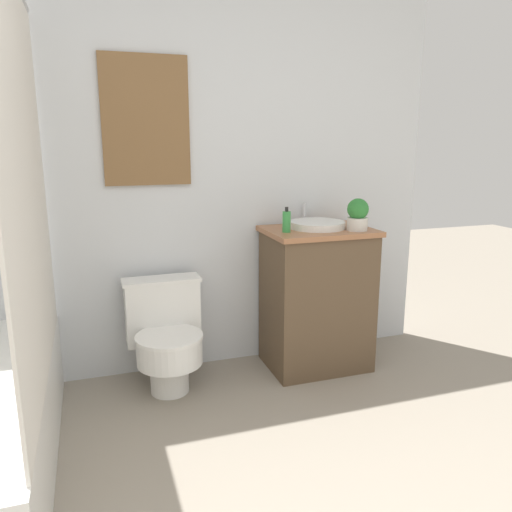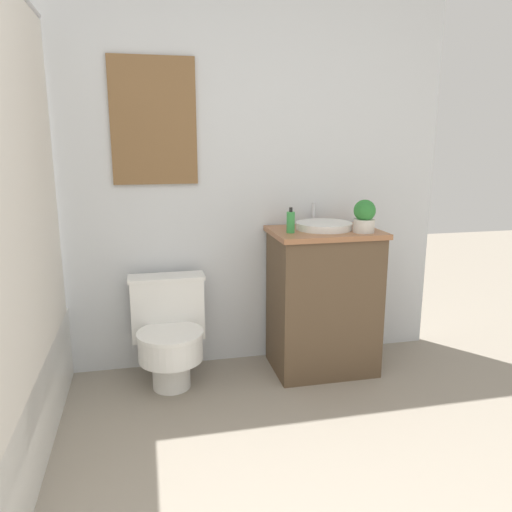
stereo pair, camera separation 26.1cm
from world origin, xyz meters
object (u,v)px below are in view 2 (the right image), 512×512
object	(u,v)px
toilet	(169,331)
sink	(324,226)
soap_bottle	(291,222)
potted_plant	(364,216)

from	to	relation	value
toilet	sink	world-z (taller)	sink
soap_bottle	potted_plant	xyz separation A→B (m)	(0.40, -0.08, 0.03)
potted_plant	sink	bearing A→B (deg)	140.67
sink	potted_plant	bearing A→B (deg)	-39.33
toilet	soap_bottle	bearing A→B (deg)	-4.57
toilet	sink	bearing A→B (deg)	0.94
sink	potted_plant	distance (m)	0.25
sink	soap_bottle	xyz separation A→B (m)	(-0.22, -0.07, 0.04)
sink	soap_bottle	world-z (taller)	soap_bottle
toilet	soap_bottle	world-z (taller)	soap_bottle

